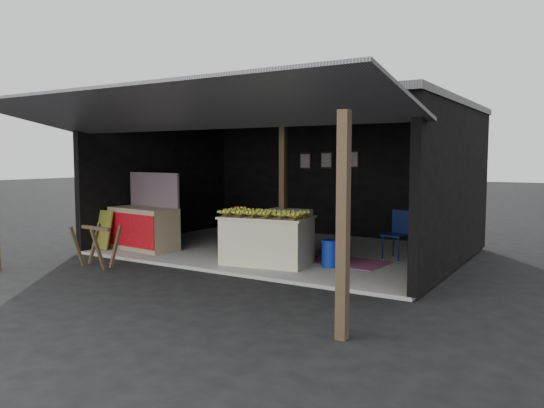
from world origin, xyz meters
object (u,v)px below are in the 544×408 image
Objects in this scene: neighbor_stall at (144,226)px; banana_table at (267,240)px; plastic_chair at (399,230)px; white_crate at (288,233)px; water_barrel at (330,254)px; sawhorse at (96,242)px.

banana_table is at bearing 7.54° from neighbor_stall.
plastic_chair is (4.93, 1.84, 0.06)m from neighbor_stall.
water_barrel is at bearing -24.88° from white_crate.
water_barrel is (1.10, 0.36, -0.21)m from banana_table.
plastic_chair is at bearing 35.18° from banana_table.
white_crate is at bearing 155.69° from water_barrel.
water_barrel is (1.18, -0.53, -0.23)m from white_crate.
sawhorse is 5.67m from plastic_chair.
white_crate is 1.19× the size of sawhorse.
white_crate is 1.32m from water_barrel.
banana_table is 1.05× the size of neighbor_stall.
plastic_chair is (1.95, 0.91, 0.09)m from white_crate.
plastic_chair is (1.86, 1.80, 0.10)m from banana_table.
sawhorse is (-2.53, -2.57, -0.04)m from white_crate.
water_barrel is 1.66m from plastic_chair.
plastic_chair is at bearing 24.40° from white_crate.
white_crate is 0.56× the size of neighbor_stall.
white_crate reaches higher than water_barrel.
neighbor_stall is at bearing 109.64° from sawhorse.
neighbor_stall is 1.70m from sawhorse.
sawhorse is at bearing -126.67° from plastic_chair.
sawhorse is 1.71× the size of water_barrel.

